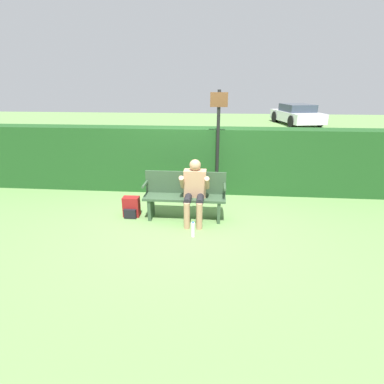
# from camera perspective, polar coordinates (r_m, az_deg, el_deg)

# --- Properties ---
(ground_plane) EXTENTS (40.00, 40.00, 0.00)m
(ground_plane) POSITION_cam_1_polar(r_m,az_deg,el_deg) (5.78, -1.40, -5.07)
(ground_plane) COLOR #668E4C
(hedge_back) EXTENTS (12.00, 0.56, 1.49)m
(hedge_back) POSITION_cam_1_polar(r_m,az_deg,el_deg) (7.07, 0.02, 6.14)
(hedge_back) COLOR #1E4C1E
(hedge_back) RESTS_ON ground
(park_bench) EXTENTS (1.54, 0.40, 0.89)m
(park_bench) POSITION_cam_1_polar(r_m,az_deg,el_deg) (5.66, -1.37, -0.58)
(park_bench) COLOR #334C33
(park_bench) RESTS_ON ground
(person_seated) EXTENTS (0.54, 0.60, 1.16)m
(person_seated) POSITION_cam_1_polar(r_m,az_deg,el_deg) (5.46, 0.50, 0.71)
(person_seated) COLOR tan
(person_seated) RESTS_ON ground
(backpack) EXTENTS (0.31, 0.25, 0.39)m
(backpack) POSITION_cam_1_polar(r_m,az_deg,el_deg) (5.92, -11.48, -2.88)
(backpack) COLOR maroon
(backpack) RESTS_ON ground
(water_bottle) EXTENTS (0.06, 0.06, 0.28)m
(water_bottle) POSITION_cam_1_polar(r_m,az_deg,el_deg) (5.09, 0.17, -7.17)
(water_bottle) COLOR white
(water_bottle) RESTS_ON ground
(signpost) EXTENTS (0.36, 0.09, 2.33)m
(signpost) POSITION_cam_1_polar(r_m,az_deg,el_deg) (6.47, 4.95, 10.07)
(signpost) COLOR black
(signpost) RESTS_ON ground
(parked_car) EXTENTS (2.63, 4.19, 1.19)m
(parked_car) POSITION_cam_1_polar(r_m,az_deg,el_deg) (19.72, 19.32, 13.76)
(parked_car) COLOR silver
(parked_car) RESTS_ON ground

